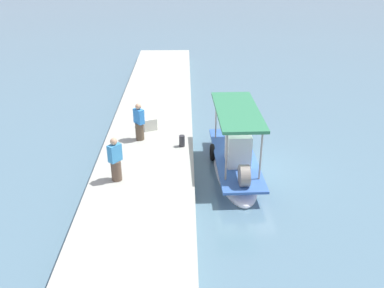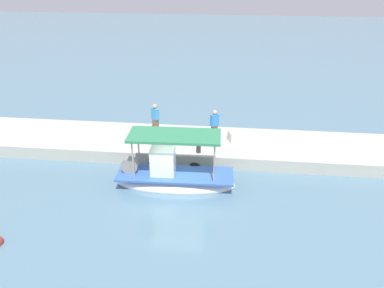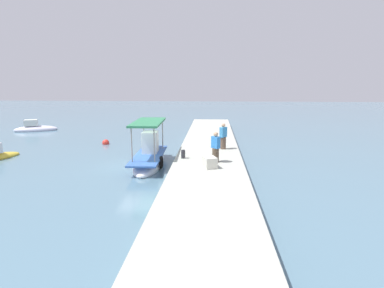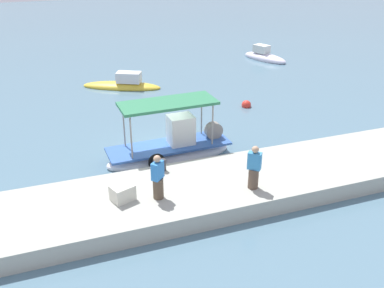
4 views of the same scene
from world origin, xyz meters
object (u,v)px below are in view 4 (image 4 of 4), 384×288
(fisherman_by_crate, at_px, (254,169))
(mooring_bollard, at_px, (163,165))
(moored_boat_near, at_px, (123,85))
(moored_boat_mid, at_px, (265,57))
(main_fishing_boat, at_px, (171,149))
(cargo_crate, at_px, (123,193))
(fisherman_near_bollard, at_px, (158,179))
(marker_buoy, at_px, (246,105))

(fisherman_by_crate, height_order, mooring_bollard, fisherman_by_crate)
(moored_boat_near, height_order, moored_boat_mid, moored_boat_mid)
(main_fishing_boat, bearing_deg, mooring_bollard, -114.77)
(main_fishing_boat, relative_size, cargo_crate, 7.65)
(fisherman_near_bollard, height_order, moored_boat_mid, fisherman_near_bollard)
(moored_boat_mid, bearing_deg, cargo_crate, -130.55)
(main_fishing_boat, relative_size, marker_buoy, 10.23)
(moored_boat_near, distance_m, moored_boat_mid, 12.94)
(fisherman_near_bollard, height_order, marker_buoy, fisherman_near_bollard)
(main_fishing_boat, relative_size, mooring_bollard, 11.76)
(fisherman_near_bollard, relative_size, mooring_bollard, 3.41)
(cargo_crate, bearing_deg, moored_boat_near, 78.73)
(main_fishing_boat, height_order, fisherman_by_crate, main_fishing_boat)
(cargo_crate, bearing_deg, moored_boat_mid, 49.45)
(main_fishing_boat, height_order, cargo_crate, main_fishing_boat)
(fisherman_by_crate, bearing_deg, mooring_bollard, 139.12)
(fisherman_near_bollard, distance_m, marker_buoy, 11.86)
(marker_buoy, bearing_deg, moored_boat_near, 135.32)
(cargo_crate, distance_m, moored_boat_near, 14.88)
(fisherman_by_crate, distance_m, moored_boat_near, 15.53)
(marker_buoy, bearing_deg, moored_boat_mid, 56.14)
(mooring_bollard, relative_size, moored_boat_mid, 0.11)
(mooring_bollard, xyz_separation_m, marker_buoy, (7.12, 6.96, -0.82))
(main_fishing_boat, distance_m, fisherman_by_crate, 4.94)
(fisherman_near_bollard, relative_size, moored_boat_mid, 0.38)
(fisherman_by_crate, xyz_separation_m, moored_boat_mid, (10.75, 18.79, -1.22))
(fisherman_by_crate, relative_size, cargo_crate, 2.24)
(fisherman_near_bollard, bearing_deg, moored_boat_near, 83.48)
(fisherman_near_bollard, relative_size, moored_boat_near, 0.31)
(moored_boat_near, bearing_deg, main_fishing_boat, -89.96)
(cargo_crate, relative_size, marker_buoy, 1.34)
(marker_buoy, bearing_deg, fisherman_by_crate, -115.26)
(fisherman_by_crate, xyz_separation_m, marker_buoy, (4.40, 9.32, -1.34))
(main_fishing_boat, distance_m, fisherman_near_bollard, 4.47)
(fisherman_by_crate, xyz_separation_m, cargo_crate, (-4.64, 0.81, -0.48))
(mooring_bollard, distance_m, cargo_crate, 2.46)
(mooring_bollard, height_order, moored_boat_mid, mooring_bollard)
(moored_boat_mid, bearing_deg, main_fishing_boat, -131.17)
(fisherman_by_crate, distance_m, marker_buoy, 10.39)
(fisherman_near_bollard, distance_m, mooring_bollard, 2.04)
(moored_boat_near, bearing_deg, marker_buoy, -44.68)
(moored_boat_mid, bearing_deg, mooring_bollard, -129.35)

